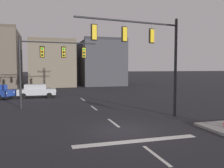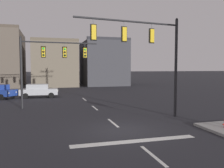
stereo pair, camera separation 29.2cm
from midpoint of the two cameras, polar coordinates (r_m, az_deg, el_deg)
The scene contains 7 objects.
ground_plane at distance 13.86m, azimuth 2.19°, elevation -11.11°, with size 400.00×400.00×0.00m, color #232328.
stop_bar_paint at distance 12.06m, azimuth 5.34°, elevation -13.42°, with size 6.40×0.50×0.01m, color silver.
lane_centreline at distance 15.71m, azimuth -0.19°, elevation -9.28°, with size 0.16×26.40×0.01m.
signal_mast_near_side at distance 16.70m, azimuth 7.96°, elevation 8.78°, with size 7.63×1.12×7.16m.
signal_mast_far_side at distance 22.02m, azimuth -15.76°, elevation 5.92°, with size 6.82×0.50×6.32m.
car_lot_middle at distance 30.01m, azimuth -17.89°, elevation -1.48°, with size 4.53×2.09×1.61m.
building_row at distance 48.98m, azimuth -16.03°, elevation 5.06°, with size 28.39×13.21×10.79m.
Camera 1 is at (-4.46, -12.63, 3.60)m, focal length 38.15 mm.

